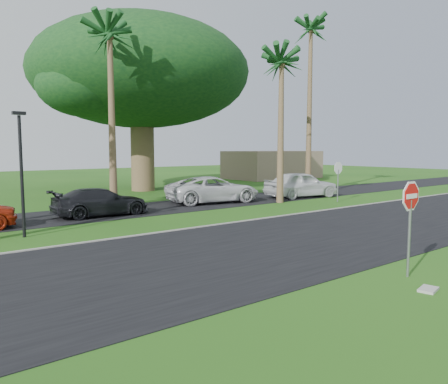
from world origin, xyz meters
TOP-DOWN VIEW (x-y plane):
  - ground at (0.00, 0.00)m, footprint 120.00×120.00m
  - road at (0.00, 2.00)m, footprint 120.00×8.00m
  - parking_strip at (0.00, 12.50)m, footprint 120.00×5.00m
  - curb at (0.00, 6.05)m, footprint 120.00×0.12m
  - stop_sign_near at (0.50, -3.00)m, footprint 1.05×0.07m
  - stop_sign_far at (12.00, 8.00)m, footprint 1.05×0.07m
  - palm_center at (0.00, 14.00)m, footprint 5.00×5.00m
  - palm_right_near at (9.00, 10.00)m, footprint 5.00×5.00m
  - palm_right_far at (15.00, 13.00)m, footprint 5.00×5.00m
  - canopy_tree at (6.00, 22.00)m, footprint 16.50×16.50m
  - streetlight_right at (-6.00, 8.50)m, footprint 0.45×0.25m
  - building_far at (24.00, 26.00)m, footprint 10.00×6.00m
  - car_dark at (-1.72, 11.65)m, footprint 4.73×2.04m
  - car_minivan at (5.75, 12.47)m, footprint 6.10×3.67m
  - car_pickup at (12.07, 11.06)m, footprint 5.43×3.02m
  - utility_slab at (-0.17, -3.89)m, footprint 0.61×0.46m

SIDE VIEW (x-z plane):
  - ground at x=0.00m, z-range 0.00..0.00m
  - road at x=0.00m, z-range 0.00..0.02m
  - parking_strip at x=0.00m, z-range 0.00..0.02m
  - curb at x=0.00m, z-range 0.00..0.06m
  - utility_slab at x=-0.17m, z-range 0.00..0.06m
  - car_dark at x=-1.72m, z-range 0.00..1.36m
  - car_minivan at x=5.75m, z-range 0.00..1.59m
  - car_pickup at x=12.07m, z-range 0.00..1.75m
  - building_far at x=24.00m, z-range 0.00..3.00m
  - stop_sign_near at x=0.50m, z-range 0.46..3.09m
  - stop_sign_far at x=12.00m, z-range 0.46..3.09m
  - streetlight_right at x=-6.00m, z-range 0.33..4.97m
  - palm_right_near at x=9.00m, z-range 3.44..12.94m
  - canopy_tree at x=6.00m, z-range 2.39..15.51m
  - palm_center at x=0.00m, z-range 3.91..14.41m
  - palm_right_far at x=15.00m, z-range 5.08..18.08m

